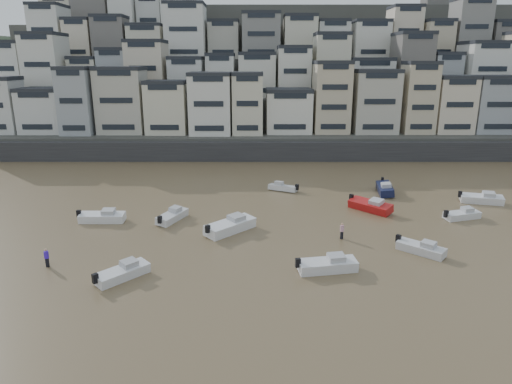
{
  "coord_description": "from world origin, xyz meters",
  "views": [
    {
      "loc": [
        5.06,
        -17.27,
        17.65
      ],
      "look_at": [
        5.04,
        30.0,
        4.0
      ],
      "focal_mm": 32.0,
      "sensor_mm": 36.0,
      "label": 1
    }
  ],
  "objects_px": {
    "boat_a": "(328,263)",
    "boat_b": "(421,247)",
    "boat_f": "(172,215)",
    "person_pink": "(342,231)",
    "boat_k": "(102,216)",
    "boat_e": "(370,205)",
    "person_blue": "(47,258)",
    "boat_d": "(462,213)",
    "boat_g": "(482,197)",
    "boat_j": "(122,271)",
    "boat_c": "(230,224)",
    "boat_h": "(283,186)",
    "boat_i": "(385,187)"
  },
  "relations": [
    {
      "from": "boat_a",
      "to": "boat_b",
      "type": "bearing_deg",
      "value": 12.15
    },
    {
      "from": "boat_f",
      "to": "person_pink",
      "type": "height_order",
      "value": "person_pink"
    },
    {
      "from": "boat_k",
      "to": "boat_e",
      "type": "bearing_deg",
      "value": 7.35
    },
    {
      "from": "boat_b",
      "to": "person_blue",
      "type": "bearing_deg",
      "value": -132.41
    },
    {
      "from": "boat_d",
      "to": "boat_b",
      "type": "bearing_deg",
      "value": -147.16
    },
    {
      "from": "boat_g",
      "to": "boat_j",
      "type": "xyz_separation_m",
      "value": [
        -40.22,
        -21.16,
        -0.06
      ]
    },
    {
      "from": "boat_c",
      "to": "boat_h",
      "type": "distance_m",
      "value": 17.38
    },
    {
      "from": "boat_c",
      "to": "boat_k",
      "type": "height_order",
      "value": "boat_c"
    },
    {
      "from": "boat_f",
      "to": "boat_i",
      "type": "height_order",
      "value": "boat_i"
    },
    {
      "from": "boat_i",
      "to": "person_blue",
      "type": "relative_size",
      "value": 3.53
    },
    {
      "from": "boat_j",
      "to": "person_blue",
      "type": "distance_m",
      "value": 7.69
    },
    {
      "from": "boat_i",
      "to": "person_blue",
      "type": "bearing_deg",
      "value": -49.37
    },
    {
      "from": "boat_d",
      "to": "person_blue",
      "type": "height_order",
      "value": "person_blue"
    },
    {
      "from": "boat_b",
      "to": "person_pink",
      "type": "xyz_separation_m",
      "value": [
        -6.86,
        3.66,
        0.2
      ]
    },
    {
      "from": "boat_g",
      "to": "person_pink",
      "type": "height_order",
      "value": "person_pink"
    },
    {
      "from": "boat_b",
      "to": "boat_e",
      "type": "distance_m",
      "value": 12.81
    },
    {
      "from": "boat_k",
      "to": "boat_j",
      "type": "bearing_deg",
      "value": -65.78
    },
    {
      "from": "boat_e",
      "to": "person_blue",
      "type": "height_order",
      "value": "person_blue"
    },
    {
      "from": "boat_a",
      "to": "boat_k",
      "type": "height_order",
      "value": "boat_a"
    },
    {
      "from": "boat_f",
      "to": "boat_g",
      "type": "bearing_deg",
      "value": -57.63
    },
    {
      "from": "boat_g",
      "to": "boat_j",
      "type": "distance_m",
      "value": 45.45
    },
    {
      "from": "boat_a",
      "to": "boat_b",
      "type": "relative_size",
      "value": 1.15
    },
    {
      "from": "boat_c",
      "to": "boat_i",
      "type": "relative_size",
      "value": 1.07
    },
    {
      "from": "boat_c",
      "to": "person_pink",
      "type": "xyz_separation_m",
      "value": [
        11.56,
        -1.98,
        -0.03
      ]
    },
    {
      "from": "person_blue",
      "to": "boat_c",
      "type": "bearing_deg",
      "value": 28.54
    },
    {
      "from": "boat_f",
      "to": "boat_d",
      "type": "bearing_deg",
      "value": -66.41
    },
    {
      "from": "boat_a",
      "to": "boat_f",
      "type": "relative_size",
      "value": 1.08
    },
    {
      "from": "boat_d",
      "to": "person_blue",
      "type": "xyz_separation_m",
      "value": [
        -42.4,
        -12.78,
        0.22
      ]
    },
    {
      "from": "boat_h",
      "to": "boat_e",
      "type": "bearing_deg",
      "value": 164.23
    },
    {
      "from": "boat_h",
      "to": "person_blue",
      "type": "xyz_separation_m",
      "value": [
        -22.33,
        -24.7,
        0.26
      ]
    },
    {
      "from": "person_blue",
      "to": "boat_i",
      "type": "bearing_deg",
      "value": 32.94
    },
    {
      "from": "boat_e",
      "to": "boat_k",
      "type": "bearing_deg",
      "value": -126.06
    },
    {
      "from": "boat_j",
      "to": "boat_g",
      "type": "bearing_deg",
      "value": -19.92
    },
    {
      "from": "boat_f",
      "to": "boat_j",
      "type": "distance_m",
      "value": 14.59
    },
    {
      "from": "boat_d",
      "to": "person_pink",
      "type": "bearing_deg",
      "value": -175.11
    },
    {
      "from": "boat_d",
      "to": "boat_i",
      "type": "relative_size",
      "value": 0.78
    },
    {
      "from": "boat_e",
      "to": "boat_h",
      "type": "bearing_deg",
      "value": -175.03
    },
    {
      "from": "boat_h",
      "to": "boat_b",
      "type": "bearing_deg",
      "value": 144.77
    },
    {
      "from": "boat_c",
      "to": "boat_i",
      "type": "bearing_deg",
      "value": -9.74
    },
    {
      "from": "boat_g",
      "to": "boat_j",
      "type": "relative_size",
      "value": 1.09
    },
    {
      "from": "boat_f",
      "to": "boat_h",
      "type": "height_order",
      "value": "boat_f"
    },
    {
      "from": "boat_h",
      "to": "boat_j",
      "type": "bearing_deg",
      "value": 87.03
    },
    {
      "from": "boat_a",
      "to": "boat_d",
      "type": "distance_m",
      "value": 22.32
    },
    {
      "from": "boat_f",
      "to": "boat_j",
      "type": "bearing_deg",
      "value": -163.82
    },
    {
      "from": "boat_c",
      "to": "boat_e",
      "type": "distance_m",
      "value": 18.07
    },
    {
      "from": "boat_c",
      "to": "boat_g",
      "type": "distance_m",
      "value": 33.37
    },
    {
      "from": "boat_i",
      "to": "boat_g",
      "type": "bearing_deg",
      "value": 74.8
    },
    {
      "from": "boat_c",
      "to": "boat_e",
      "type": "height_order",
      "value": "boat_c"
    },
    {
      "from": "person_pink",
      "to": "boat_i",
      "type": "bearing_deg",
      "value": 62.01
    },
    {
      "from": "boat_e",
      "to": "person_pink",
      "type": "relative_size",
      "value": 3.4
    }
  ]
}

